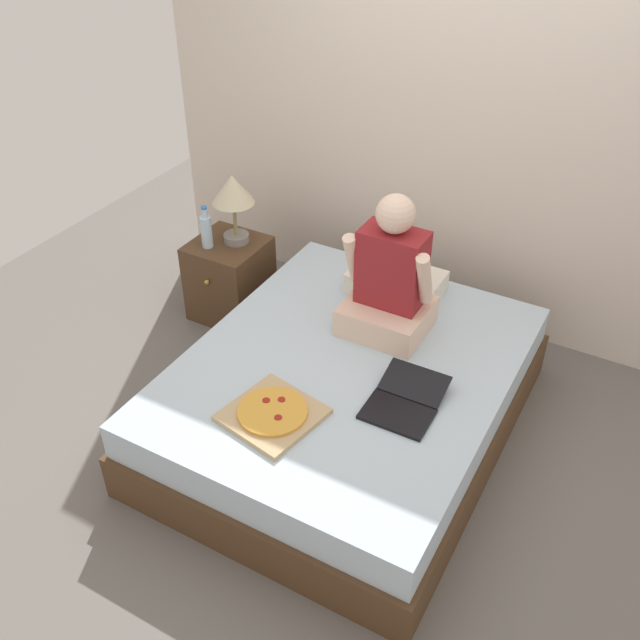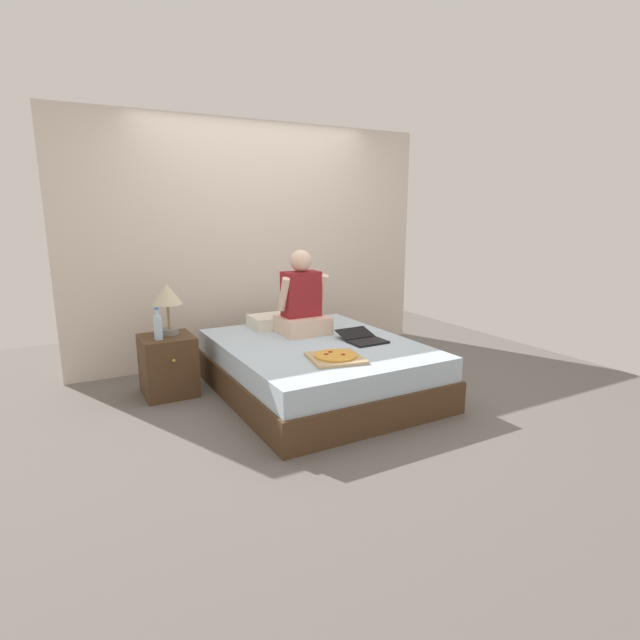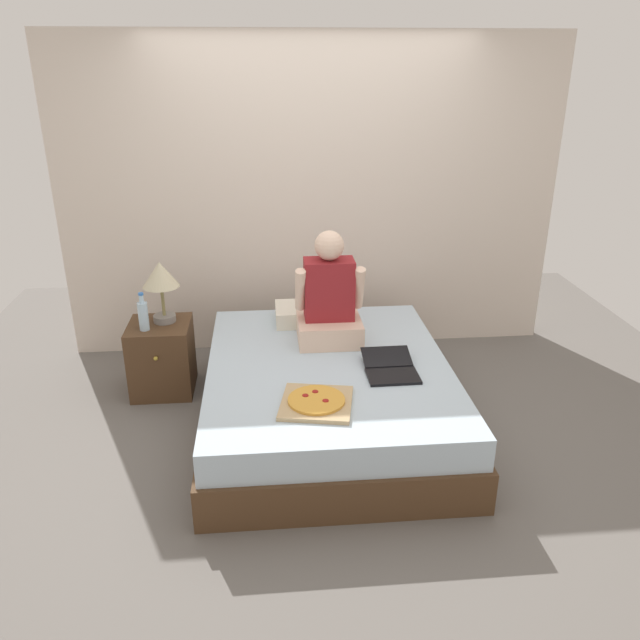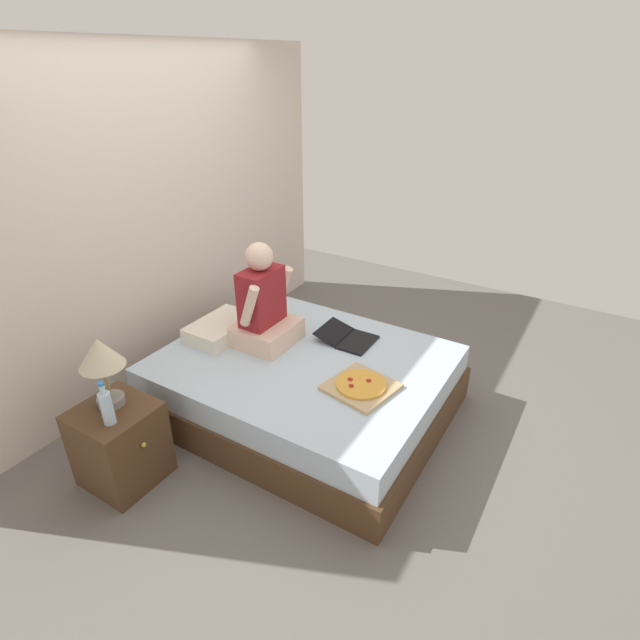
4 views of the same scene
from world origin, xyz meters
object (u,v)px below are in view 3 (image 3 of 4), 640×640
Objects in this scene: lamp_on_left_nightstand at (161,279)px; person_seated at (329,301)px; nightstand_left at (162,357)px; water_bottle at (143,315)px; laptop at (391,370)px; pizza_box at (316,402)px; bed at (328,395)px.

lamp_on_left_nightstand is 0.58× the size of person_seated.
lamp_on_left_nightstand is at bearing 51.37° from nightstand_left.
water_bottle reaches higher than laptop.
person_seated reaches higher than nightstand_left.
pizza_box is (-0.50, -0.36, -0.00)m from laptop.
lamp_on_left_nightstand is 1.07× the size of laptop.
bed is at bearing -29.67° from lamp_on_left_nightstand.
person_seated is (0.04, 0.38, 0.52)m from bed.
person_seated is 0.69m from laptop.
laptop reaches higher than nightstand_left.
water_bottle reaches higher than bed.
lamp_on_left_nightstand is (-1.13, 0.64, 0.63)m from bed.
water_bottle is (-1.25, 0.50, 0.41)m from bed.
pizza_box is at bearing -42.32° from water_bottle.
person_seated is at bearing -10.18° from nightstand_left.
bed is 0.59m from pizza_box.
bed is 4.78× the size of laptop.
nightstand_left is at bearing 48.35° from water_bottle.
water_bottle reaches higher than nightstand_left.
laptop reaches higher than bed.
laptop is at bearing -28.21° from lamp_on_left_nightstand.
pizza_box is at bearing -46.84° from nightstand_left.
nightstand_left is at bearing 133.16° from pizza_box.
bed is at bearing 76.76° from pizza_box.
laptop is (0.34, -0.54, -0.27)m from person_seated.
person_seated is 0.95m from pizza_box.
pizza_box is at bearing -49.20° from lamp_on_left_nightstand.
person_seated reaches higher than bed.
nightstand_left reaches higher than pizza_box.
bed is 3.78× the size of nightstand_left.
lamp_on_left_nightstand is (0.04, 0.05, 0.59)m from nightstand_left.
lamp_on_left_nightstand reaches higher than nightstand_left.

